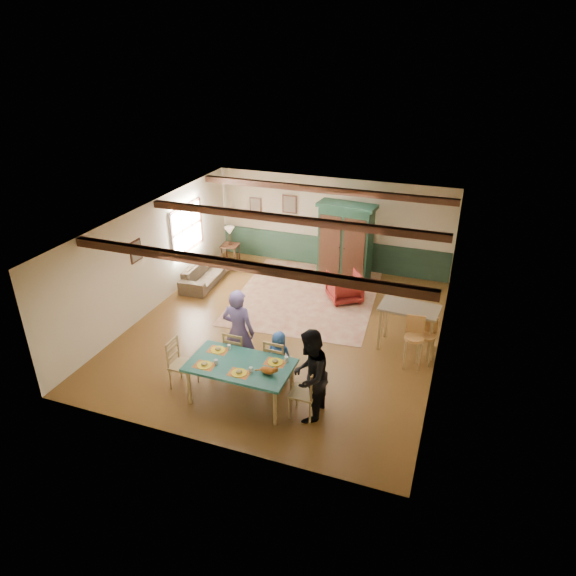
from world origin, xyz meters
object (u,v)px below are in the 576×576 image
(person_man, at_px, (239,332))
(bar_stool_left, at_px, (413,343))
(end_table, at_px, (231,254))
(bar_stool_right, at_px, (426,341))
(armoire, at_px, (345,243))
(armchair, at_px, (345,287))
(person_child, at_px, (279,356))
(table_lamp, at_px, (230,236))
(sofa, at_px, (205,274))
(dining_chair_end_right, at_px, (303,392))
(dining_chair_far_right, at_px, (277,360))
(dining_table, at_px, (241,382))
(dining_chair_end_left, at_px, (183,364))
(cat, at_px, (267,370))
(person_woman, at_px, (309,376))
(counter_table, at_px, (407,328))
(dining_chair_far_left, at_px, (238,351))

(person_man, relative_size, bar_stool_left, 1.65)
(end_table, xyz_separation_m, bar_stool_right, (6.18, -3.39, 0.21))
(armoire, height_order, armchair, armoire)
(armchair, bearing_deg, armoire, -108.21)
(person_child, bearing_deg, table_lamp, -54.79)
(person_man, xyz_separation_m, sofa, (-2.71, 3.51, -0.65))
(armoire, bearing_deg, dining_chair_end_right, -76.78)
(dining_chair_far_right, relative_size, end_table, 1.68)
(bar_stool_left, bearing_deg, person_child, -157.83)
(dining_table, xyz_separation_m, bar_stool_right, (3.13, 2.48, 0.11))
(dining_chair_end_left, distance_m, bar_stool_left, 4.69)
(cat, xyz_separation_m, armoire, (-0.11, 6.02, 0.21))
(person_man, height_order, bar_stool_left, person_man)
(dining_chair_end_right, bearing_deg, dining_chair_far_right, -133.83)
(dining_table, bearing_deg, sofa, 125.65)
(table_lamp, bearing_deg, armoire, 0.66)
(person_woman, xyz_separation_m, cat, (-0.76, -0.10, 0.02))
(dining_chair_far_right, height_order, person_man, person_man)
(dining_chair_far_right, height_order, cat, dining_chair_far_right)
(armchair, bearing_deg, person_child, 51.07)
(dining_chair_end_left, distance_m, dining_chair_end_right, 2.48)
(armchair, bearing_deg, dining_chair_end_left, 32.98)
(dining_chair_end_left, distance_m, person_man, 1.26)
(armoire, bearing_deg, person_child, -84.61)
(person_child, bearing_deg, dining_chair_far_right, 90.00)
(dining_chair_end_left, distance_m, cat, 1.88)
(cat, relative_size, armoire, 0.17)
(bar_stool_left, bearing_deg, armoire, 116.28)
(counter_table, bearing_deg, person_child, -137.84)
(person_man, relative_size, cat, 4.79)
(dining_chair_end_right, height_order, counter_table, counter_table)
(dining_table, relative_size, person_woman, 1.09)
(bar_stool_left, bearing_deg, dining_table, -149.32)
(dining_chair_end_left, relative_size, end_table, 1.68)
(dining_chair_end_left, bearing_deg, armchair, -23.31)
(dining_chair_end_left, height_order, armchair, dining_chair_end_left)
(dining_table, xyz_separation_m, armoire, (0.48, 5.91, 0.71))
(cat, distance_m, armoire, 6.03)
(counter_table, xyz_separation_m, bar_stool_right, (0.45, -0.41, -0.01))
(sofa, relative_size, bar_stool_right, 1.84)
(armchair, height_order, end_table, armchair)
(dining_chair_end_right, height_order, cat, dining_chair_end_right)
(person_child, relative_size, bar_stool_right, 1.05)
(person_woman, xyz_separation_m, table_lamp, (-4.40, 5.88, -0.00))
(sofa, bearing_deg, bar_stool_left, -114.03)
(sofa, distance_m, counter_table, 6.01)
(armoire, relative_size, sofa, 1.18)
(cat, bearing_deg, armchair, 87.76)
(person_child, bearing_deg, counter_table, -137.48)
(dining_chair_far_left, distance_m, dining_chair_far_right, 0.86)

